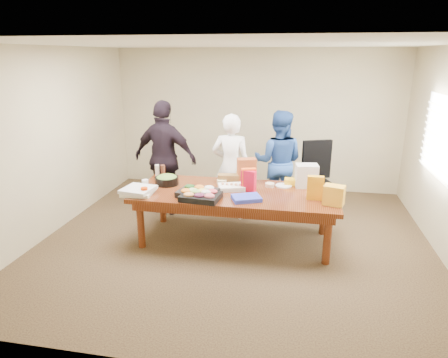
% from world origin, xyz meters
% --- Properties ---
extents(floor, '(5.50, 5.00, 0.02)m').
position_xyz_m(floor, '(0.00, 0.00, -0.01)').
color(floor, '#47301E').
rests_on(floor, ground).
extents(ceiling, '(5.50, 5.00, 0.02)m').
position_xyz_m(ceiling, '(0.00, 0.00, 2.71)').
color(ceiling, white).
rests_on(ceiling, wall_back).
extents(wall_back, '(5.50, 0.04, 2.70)m').
position_xyz_m(wall_back, '(0.00, 2.50, 1.35)').
color(wall_back, beige).
rests_on(wall_back, floor).
extents(wall_front, '(5.50, 0.04, 2.70)m').
position_xyz_m(wall_front, '(0.00, -2.50, 1.35)').
color(wall_front, beige).
rests_on(wall_front, floor).
extents(wall_left, '(0.04, 5.00, 2.70)m').
position_xyz_m(wall_left, '(-2.75, 0.00, 1.35)').
color(wall_left, beige).
rests_on(wall_left, floor).
extents(window_panel, '(0.03, 1.40, 1.10)m').
position_xyz_m(window_panel, '(2.72, 0.60, 1.50)').
color(window_panel, white).
rests_on(window_panel, wall_right).
extents(window_blinds, '(0.04, 1.36, 1.00)m').
position_xyz_m(window_blinds, '(2.68, 0.60, 1.50)').
color(window_blinds, beige).
rests_on(window_blinds, wall_right).
extents(conference_table, '(2.80, 1.20, 0.75)m').
position_xyz_m(conference_table, '(0.00, 0.00, 0.38)').
color(conference_table, '#4C1C0F').
rests_on(conference_table, floor).
extents(office_chair, '(0.78, 0.78, 1.18)m').
position_xyz_m(office_chair, '(1.14, 1.15, 0.59)').
color(office_chair, black).
rests_on(office_chair, floor).
extents(person_center, '(0.64, 0.43, 1.71)m').
position_xyz_m(person_center, '(-0.21, 0.86, 0.85)').
color(person_center, white).
rests_on(person_center, floor).
extents(person_right, '(0.88, 0.71, 1.72)m').
position_xyz_m(person_right, '(0.52, 1.29, 0.86)').
color(person_right, '#284F9D').
rests_on(person_right, floor).
extents(person_left, '(1.17, 0.66, 1.89)m').
position_xyz_m(person_left, '(-1.31, 0.85, 0.94)').
color(person_left, black).
rests_on(person_left, floor).
extents(veggie_tray, '(0.56, 0.48, 0.08)m').
position_xyz_m(veggie_tray, '(-0.48, -0.27, 0.79)').
color(veggie_tray, black).
rests_on(veggie_tray, conference_table).
extents(fruit_tray, '(0.53, 0.44, 0.08)m').
position_xyz_m(fruit_tray, '(-0.40, -0.40, 0.79)').
color(fruit_tray, black).
rests_on(fruit_tray, conference_table).
extents(sheet_cake, '(0.42, 0.36, 0.06)m').
position_xyz_m(sheet_cake, '(-0.07, 0.07, 0.78)').
color(sheet_cake, white).
rests_on(sheet_cake, conference_table).
extents(salad_bowl, '(0.35, 0.35, 0.11)m').
position_xyz_m(salad_bowl, '(-1.05, 0.12, 0.81)').
color(salad_bowl, black).
rests_on(salad_bowl, conference_table).
extents(chip_bag_blue, '(0.44, 0.39, 0.05)m').
position_xyz_m(chip_bag_blue, '(0.19, -0.32, 0.78)').
color(chip_bag_blue, blue).
rests_on(chip_bag_blue, conference_table).
extents(chip_bag_red, '(0.22, 0.14, 0.30)m').
position_xyz_m(chip_bag_red, '(0.17, 0.04, 0.90)').
color(chip_bag_red, red).
rests_on(chip_bag_red, conference_table).
extents(chip_bag_yellow, '(0.21, 0.09, 0.32)m').
position_xyz_m(chip_bag_yellow, '(1.07, -0.12, 0.91)').
color(chip_bag_yellow, orange).
rests_on(chip_bag_yellow, conference_table).
extents(chip_bag_orange, '(0.22, 0.15, 0.31)m').
position_xyz_m(chip_bag_orange, '(0.17, 0.09, 0.91)').
color(chip_bag_orange, '#EB4F15').
rests_on(chip_bag_orange, conference_table).
extents(mayo_jar, '(0.11, 0.11, 0.13)m').
position_xyz_m(mayo_jar, '(-0.01, 0.48, 0.82)').
color(mayo_jar, white).
rests_on(mayo_jar, conference_table).
extents(mustard_bottle, '(0.07, 0.07, 0.15)m').
position_xyz_m(mustard_bottle, '(-0.04, 0.48, 0.83)').
color(mustard_bottle, '#D18D05').
rests_on(mustard_bottle, conference_table).
extents(dressing_bottle, '(0.08, 0.08, 0.21)m').
position_xyz_m(dressing_bottle, '(-1.20, 0.40, 0.86)').
color(dressing_bottle, '#5A2B1B').
rests_on(dressing_bottle, conference_table).
extents(ranch_bottle, '(0.07, 0.07, 0.20)m').
position_xyz_m(ranch_bottle, '(-1.30, 0.42, 0.85)').
color(ranch_bottle, white).
rests_on(ranch_bottle, conference_table).
extents(banana_bunch, '(0.27, 0.16, 0.09)m').
position_xyz_m(banana_bunch, '(0.79, 0.44, 0.79)').
color(banana_bunch, yellow).
rests_on(banana_bunch, conference_table).
extents(bread_loaf, '(0.33, 0.17, 0.12)m').
position_xyz_m(bread_loaf, '(-0.17, 0.38, 0.81)').
color(bread_loaf, brown).
rests_on(bread_loaf, conference_table).
extents(kraft_bag, '(0.31, 0.23, 0.36)m').
position_xyz_m(kraft_bag, '(0.09, 0.46, 0.93)').
color(kraft_bag, '#984622').
rests_on(kraft_bag, conference_table).
extents(red_cup, '(0.10, 0.10, 0.12)m').
position_xyz_m(red_cup, '(-1.18, -0.42, 0.81)').
color(red_cup, '#C03100').
rests_on(red_cup, conference_table).
extents(clear_cup_a, '(0.10, 0.10, 0.12)m').
position_xyz_m(clear_cup_a, '(-1.30, -0.07, 0.81)').
color(clear_cup_a, white).
rests_on(clear_cup_a, conference_table).
extents(clear_cup_b, '(0.11, 0.11, 0.12)m').
position_xyz_m(clear_cup_b, '(-1.30, -0.09, 0.81)').
color(clear_cup_b, white).
rests_on(clear_cup_b, conference_table).
extents(pizza_box_lower, '(0.41, 0.41, 0.05)m').
position_xyz_m(pizza_box_lower, '(-1.30, -0.34, 0.77)').
color(pizza_box_lower, white).
rests_on(pizza_box_lower, conference_table).
extents(pizza_box_upper, '(0.45, 0.45, 0.05)m').
position_xyz_m(pizza_box_upper, '(-1.29, -0.36, 0.82)').
color(pizza_box_upper, silver).
rests_on(pizza_box_upper, pizza_box_lower).
extents(plate_a, '(0.30, 0.30, 0.02)m').
position_xyz_m(plate_a, '(1.03, 0.46, 0.76)').
color(plate_a, silver).
rests_on(plate_a, conference_table).
extents(plate_b, '(0.30, 0.30, 0.01)m').
position_xyz_m(plate_b, '(0.65, 0.35, 0.76)').
color(plate_b, silver).
rests_on(plate_b, conference_table).
extents(dip_bowl_a, '(0.16, 0.16, 0.05)m').
position_xyz_m(dip_bowl_a, '(0.45, 0.29, 0.78)').
color(dip_bowl_a, beige).
rests_on(dip_bowl_a, conference_table).
extents(dip_bowl_b, '(0.18, 0.18, 0.06)m').
position_xyz_m(dip_bowl_b, '(-0.26, 0.31, 0.78)').
color(dip_bowl_b, beige).
rests_on(dip_bowl_b, conference_table).
extents(grocery_bag_white, '(0.34, 0.26, 0.33)m').
position_xyz_m(grocery_bag_white, '(0.96, 0.39, 0.92)').
color(grocery_bag_white, silver).
rests_on(grocery_bag_white, conference_table).
extents(grocery_bag_yellow, '(0.29, 0.24, 0.25)m').
position_xyz_m(grocery_bag_yellow, '(1.30, -0.27, 0.88)').
color(grocery_bag_yellow, yellow).
rests_on(grocery_bag_yellow, conference_table).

